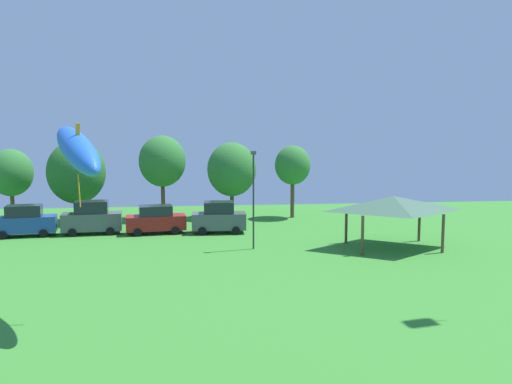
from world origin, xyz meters
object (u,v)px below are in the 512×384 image
at_px(parked_car_leftmost, 24,221).
at_px(treeline_tree_2, 162,161).
at_px(parked_car_third_from_left, 156,220).
at_px(light_post_1, 253,194).
at_px(parked_car_second_from_left, 92,218).
at_px(park_pavilion, 393,204).
at_px(kite_flying_3, 78,150).
at_px(treeline_tree_1, 76,172).
at_px(parked_car_rightmost_in_row, 219,218).
at_px(treeline_tree_4, 293,166).
at_px(treeline_tree_0, 11,173).
at_px(treeline_tree_3, 232,170).

bearing_deg(parked_car_leftmost, treeline_tree_2, 27.65).
bearing_deg(parked_car_third_from_left, light_post_1, -49.51).
xyz_separation_m(parked_car_second_from_left, park_pavilion, (21.57, -7.41, 1.81)).
height_order(kite_flying_3, light_post_1, kite_flying_3).
height_order(light_post_1, treeline_tree_1, treeline_tree_1).
relative_size(parked_car_leftmost, parked_car_second_from_left, 1.03).
relative_size(parked_car_third_from_left, treeline_tree_2, 0.63).
xyz_separation_m(kite_flying_3, treeline_tree_1, (-5.33, 24.97, -2.89)).
bearing_deg(parked_car_rightmost_in_row, light_post_1, -69.09).
distance_m(parked_car_second_from_left, treeline_tree_2, 9.41).
xyz_separation_m(parked_car_rightmost_in_row, park_pavilion, (11.68, -6.74, 1.86)).
xyz_separation_m(park_pavilion, treeline_tree_2, (-16.43, 14.21, 2.18)).
height_order(parked_car_rightmost_in_row, treeline_tree_4, treeline_tree_4).
relative_size(parked_car_rightmost_in_row, treeline_tree_0, 0.67).
bearing_deg(parked_car_second_from_left, parked_car_third_from_left, -9.33).
relative_size(light_post_1, treeline_tree_4, 1.00).
bearing_deg(treeline_tree_2, treeline_tree_4, -3.50).
bearing_deg(kite_flying_3, parked_car_rightmost_in_row, 70.02).
height_order(parked_car_third_from_left, park_pavilion, park_pavilion).
xyz_separation_m(parked_car_rightmost_in_row, treeline_tree_3, (1.57, 7.55, 3.24)).
bearing_deg(parked_car_leftmost, treeline_tree_0, 105.05).
xyz_separation_m(parked_car_leftmost, treeline_tree_0, (-3.43, 8.12, 3.08)).
bearing_deg(parked_car_leftmost, kite_flying_3, -74.83).
bearing_deg(park_pavilion, parked_car_rightmost_in_row, 150.01).
bearing_deg(parked_car_third_from_left, parked_car_rightmost_in_row, -11.08).
relative_size(parked_car_third_from_left, treeline_tree_1, 0.67).
distance_m(park_pavilion, light_post_1, 9.65).
distance_m(kite_flying_3, treeline_tree_4, 29.07).
bearing_deg(park_pavilion, kite_flying_3, -147.14).
height_order(parked_car_rightmost_in_row, treeline_tree_3, treeline_tree_3).
xyz_separation_m(parked_car_third_from_left, parked_car_rightmost_in_row, (4.94, -0.32, 0.11)).
relative_size(parked_car_third_from_left, treeline_tree_4, 0.72).
distance_m(parked_car_leftmost, park_pavilion, 27.49).
height_order(treeline_tree_2, treeline_tree_3, treeline_tree_2).
relative_size(parked_car_second_from_left, treeline_tree_2, 0.61).
distance_m(kite_flying_3, treeline_tree_3, 27.66).
relative_size(treeline_tree_1, treeline_tree_3, 1.03).
bearing_deg(treeline_tree_0, parked_car_leftmost, -67.12).
distance_m(parked_car_leftmost, light_post_1, 18.23).
xyz_separation_m(kite_flying_3, parked_car_rightmost_in_row, (6.79, 18.66, -6.10)).
relative_size(light_post_1, treeline_tree_3, 0.96).
height_order(treeline_tree_3, treeline_tree_4, treeline_tree_3).
xyz_separation_m(park_pavilion, treeline_tree_1, (-23.79, 13.04, 1.35)).
bearing_deg(treeline_tree_0, parked_car_second_from_left, -42.75).
height_order(parked_car_rightmost_in_row, treeline_tree_1, treeline_tree_1).
xyz_separation_m(parked_car_leftmost, parked_car_third_from_left, (9.89, 0.03, -0.08)).
distance_m(parked_car_second_from_left, treeline_tree_4, 18.41).
relative_size(kite_flying_3, parked_car_rightmost_in_row, 1.34).
distance_m(parked_car_leftmost, treeline_tree_3, 18.23).
bearing_deg(treeline_tree_0, parked_car_rightmost_in_row, -24.72).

